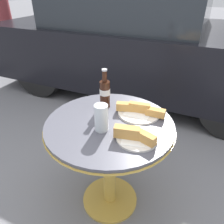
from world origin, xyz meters
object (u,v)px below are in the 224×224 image
at_px(bistro_table, 110,144).
at_px(cola_bottle_left, 105,93).
at_px(parked_car, 141,42).
at_px(lunch_plate_near, 135,136).
at_px(pedestrian, 1,12).
at_px(lunch_plate_far, 139,111).
at_px(drinking_glass, 101,119).

relative_size(bistro_table, cola_bottle_left, 2.98).
bearing_deg(parked_car, bistro_table, -77.57).
relative_size(lunch_plate_near, pedestrian, 0.14).
bearing_deg(lunch_plate_far, bistro_table, -128.61).
height_order(lunch_plate_near, pedestrian, pedestrian).
bearing_deg(lunch_plate_near, parked_car, 106.78).
relative_size(drinking_glass, lunch_plate_far, 0.51).
height_order(lunch_plate_far, pedestrian, pedestrian).
distance_m(bistro_table, pedestrian, 3.81).
xyz_separation_m(bistro_table, cola_bottle_left, (-0.10, 0.16, 0.26)).
relative_size(drinking_glass, lunch_plate_near, 0.67).
bearing_deg(drinking_glass, parked_car, 101.70).
xyz_separation_m(drinking_glass, pedestrian, (-3.12, 2.23, 0.14)).
distance_m(drinking_glass, lunch_plate_far, 0.28).
bearing_deg(pedestrian, drinking_glass, -35.51).
bearing_deg(bistro_table, pedestrian, 145.56).
height_order(bistro_table, drinking_glass, drinking_glass).
xyz_separation_m(lunch_plate_near, lunch_plate_far, (-0.06, 0.25, -0.00)).
xyz_separation_m(cola_bottle_left, lunch_plate_near, (0.29, -0.25, -0.08)).
bearing_deg(pedestrian, parked_car, -3.29).
bearing_deg(bistro_table, drinking_glass, -97.17).
relative_size(cola_bottle_left, pedestrian, 0.16).
xyz_separation_m(bistro_table, parked_car, (-0.44, 1.99, 0.14)).
bearing_deg(bistro_table, parked_car, 102.43).
xyz_separation_m(bistro_table, lunch_plate_near, (0.19, -0.09, 0.18)).
bearing_deg(lunch_plate_far, pedestrian, 148.65).
xyz_separation_m(drinking_glass, lunch_plate_near, (0.20, -0.01, -0.05)).
height_order(cola_bottle_left, pedestrian, pedestrian).
height_order(parked_car, pedestrian, pedestrian).
height_order(drinking_glass, lunch_plate_far, drinking_glass).
distance_m(cola_bottle_left, pedestrian, 3.62).
relative_size(cola_bottle_left, lunch_plate_far, 0.84).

